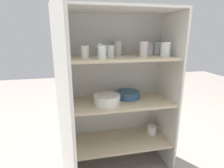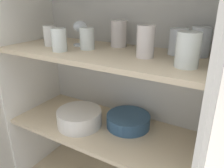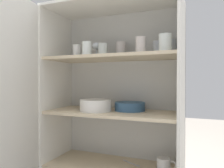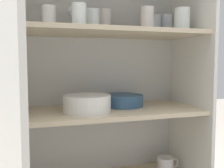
{
  "view_description": "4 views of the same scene",
  "coord_description": "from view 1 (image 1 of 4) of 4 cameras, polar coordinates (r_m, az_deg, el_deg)",
  "views": [
    {
      "loc": [
        -0.34,
        -1.17,
        1.17
      ],
      "look_at": [
        -0.05,
        0.22,
        0.78
      ],
      "focal_mm": 28.0,
      "sensor_mm": 36.0,
      "label": 1
    },
    {
      "loc": [
        0.51,
        -0.59,
        1.22
      ],
      "look_at": [
        0.02,
        0.24,
        0.85
      ],
      "focal_mm": 35.0,
      "sensor_mm": 36.0,
      "label": 2
    },
    {
      "loc": [
        0.57,
        -1.21,
        0.85
      ],
      "look_at": [
        -0.01,
        0.22,
        0.82
      ],
      "focal_mm": 35.0,
      "sensor_mm": 36.0,
      "label": 3
    },
    {
      "loc": [
        -0.35,
        -1.02,
        0.87
      ],
      "look_at": [
        0.02,
        0.17,
        0.76
      ],
      "focal_mm": 42.0,
      "sensor_mm": 36.0,
      "label": 4
    }
  ],
  "objects": [
    {
      "name": "cupboard_back_panel",
      "position": [
        1.67,
        0.45,
        -1.88
      ],
      "size": [
        0.94,
        0.02,
        1.36
      ],
      "primitive_type": "cube",
      "color": "silver",
      "rests_on": "ground_plane"
    },
    {
      "name": "cupboard_side_left",
      "position": [
        1.45,
        -15.92,
        -5.17
      ],
      "size": [
        0.02,
        0.41,
        1.36
      ],
      "primitive_type": "cube",
      "color": "white",
      "rests_on": "ground_plane"
    },
    {
      "name": "cupboard_side_right",
      "position": [
        1.65,
        17.77,
        -2.81
      ],
      "size": [
        0.02,
        0.41,
        1.36
      ],
      "primitive_type": "cube",
      "color": "white",
      "rests_on": "ground_plane"
    },
    {
      "name": "cupboard_top_panel",
      "position": [
        1.41,
        2.36,
        23.24
      ],
      "size": [
        0.94,
        0.41,
        0.02
      ],
      "primitive_type": "cube",
      "color": "white",
      "rests_on": "cupboard_side_left"
    },
    {
      "name": "shelf_board_lower",
      "position": [
        1.68,
        1.92,
        -18.07
      ],
      "size": [
        0.9,
        0.38,
        0.02
      ],
      "primitive_type": "cube",
      "color": "beige"
    },
    {
      "name": "shelf_board_middle",
      "position": [
        1.5,
        2.05,
        -6.02
      ],
      "size": [
        0.9,
        0.38,
        0.02
      ],
      "primitive_type": "cube",
      "color": "beige"
    },
    {
      "name": "shelf_board_upper",
      "position": [
        1.41,
        2.2,
        8.44
      ],
      "size": [
        0.9,
        0.38,
        0.02
      ],
      "primitive_type": "cube",
      "color": "beige"
    },
    {
      "name": "cupboard_door",
      "position": [
        1.05,
        -15.03,
        -13.27
      ],
      "size": [
        0.12,
        0.46,
        1.36
      ],
      "color": "silver",
      "rests_on": "ground_plane"
    },
    {
      "name": "tumbler_glass_0",
      "position": [
        1.46,
        10.27,
        11.19
      ],
      "size": [
        0.07,
        0.07,
        0.12
      ],
      "color": "silver",
      "rests_on": "shelf_board_upper"
    },
    {
      "name": "tumbler_glass_1",
      "position": [
        1.64,
        14.4,
        11.25
      ],
      "size": [
        0.07,
        0.07,
        0.11
      ],
      "color": "white",
      "rests_on": "shelf_board_upper"
    },
    {
      "name": "tumbler_glass_2",
      "position": [
        1.48,
        17.01,
        10.73
      ],
      "size": [
        0.08,
        0.08,
        0.11
      ],
      "color": "white",
      "rests_on": "shelf_board_upper"
    },
    {
      "name": "tumbler_glass_3",
      "position": [
        1.39,
        -0.61,
        10.69
      ],
      "size": [
        0.06,
        0.06,
        0.09
      ],
      "color": "white",
      "rests_on": "shelf_board_upper"
    },
    {
      "name": "tumbler_glass_4",
      "position": [
        1.34,
        -8.84,
        10.32
      ],
      "size": [
        0.06,
        0.06,
        0.09
      ],
      "color": "white",
      "rests_on": "shelf_board_upper"
    },
    {
      "name": "tumbler_glass_5",
      "position": [
        1.28,
        -3.29,
        10.34
      ],
      "size": [
        0.06,
        0.06,
        0.1
      ],
      "color": "white",
      "rests_on": "shelf_board_upper"
    },
    {
      "name": "tumbler_glass_6",
      "position": [
        1.52,
        1.9,
        11.58
      ],
      "size": [
        0.07,
        0.07,
        0.12
      ],
      "color": "silver",
      "rests_on": "shelf_board_upper"
    },
    {
      "name": "tumbler_glass_7",
      "position": [
        1.59,
        11.94,
        11.13
      ],
      "size": [
        0.07,
        0.07,
        0.1
      ],
      "color": "white",
      "rests_on": "shelf_board_upper"
    },
    {
      "name": "wine_glass_0",
      "position": [
        1.42,
        -4.05,
        12.0
      ],
      "size": [
        0.07,
        0.07,
        0.11
      ],
      "color": "white",
      "rests_on": "shelf_board_upper"
    },
    {
      "name": "plate_stack_white",
      "position": [
        1.43,
        -1.69,
        -5.09
      ],
      "size": [
        0.22,
        0.22,
        0.08
      ],
      "color": "silver",
      "rests_on": "shelf_board_middle"
    },
    {
      "name": "mixing_bowl_large",
      "position": [
        1.58,
        5.2,
        -3.37
      ],
      "size": [
        0.21,
        0.21,
        0.06
      ],
      "color": "#33567A",
      "rests_on": "shelf_board_middle"
    },
    {
      "name": "coffee_mug_primary",
      "position": [
        1.79,
        12.91,
        -14.32
      ],
      "size": [
        0.12,
        0.09,
        0.08
      ],
      "color": "white",
      "rests_on": "shelf_board_lower"
    },
    {
      "name": "serving_spoon",
      "position": [
        1.75,
        5.71,
        -16.0
      ],
      "size": [
        0.15,
        0.09,
        0.01
      ],
      "color": "silver",
      "rests_on": "shelf_board_lower"
    }
  ]
}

